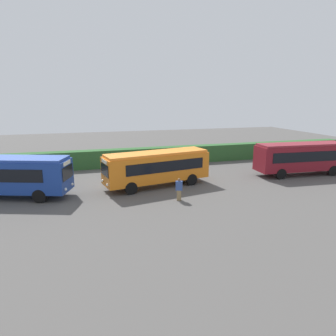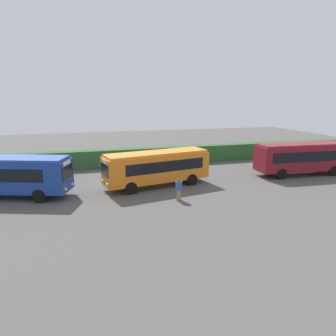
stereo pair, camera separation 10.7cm
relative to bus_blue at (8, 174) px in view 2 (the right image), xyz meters
The scene contains 8 objects.
ground_plane 11.30m from the bus_blue, ahead, with size 83.74×83.74×0.00m, color #514F4C.
bus_blue is the anchor object (origin of this frame).
bus_orange 11.44m from the bus_blue, ahead, with size 9.28×4.05×2.97m.
bus_maroon 25.88m from the bus_blue, ahead, with size 9.24×2.89×3.10m.
person_left 3.58m from the bus_blue, 57.21° to the left, with size 0.50×0.35×1.88m.
person_center 12.85m from the bus_blue, 19.46° to the right, with size 0.55×0.41×1.67m.
hedge_row 13.80m from the bus_blue, 36.67° to the left, with size 53.87×1.35×1.92m, color #2C5C2C.
traffic_cone 16.85m from the bus_blue, 15.22° to the left, with size 0.36×0.36×0.60m, color orange.
Camera 2 is at (-5.66, -26.17, 7.42)m, focal length 32.64 mm.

